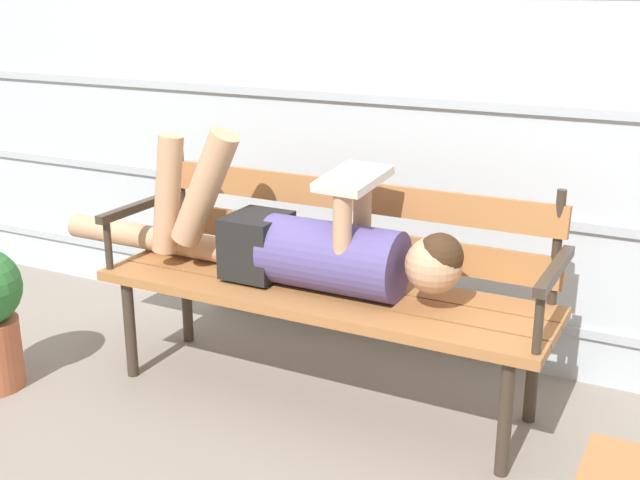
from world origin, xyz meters
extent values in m
plane|color=gray|center=(0.00, 0.00, 0.00)|extent=(12.00, 12.00, 0.00)
cube|color=#B2BCC6|center=(0.00, 0.73, 1.24)|extent=(4.90, 0.06, 2.48)
cube|color=#A3ADB7|center=(0.00, 0.69, 0.21)|extent=(4.90, 0.02, 0.04)
cube|color=#A3ADB7|center=(0.00, 0.69, 0.62)|extent=(4.90, 0.02, 0.04)
cube|color=#A3ADB7|center=(0.00, 0.69, 1.03)|extent=(4.90, 0.02, 0.04)
cube|color=#9E6638|center=(0.00, -0.02, 0.41)|extent=(1.66, 0.15, 0.04)
cube|color=#9E6638|center=(0.00, 0.13, 0.41)|extent=(1.66, 0.15, 0.04)
cube|color=#9E6638|center=(0.00, 0.29, 0.41)|extent=(1.66, 0.15, 0.04)
cube|color=#9E6638|center=(0.00, 0.36, 0.54)|extent=(1.60, 0.05, 0.11)
cube|color=#9E6638|center=(0.00, 0.36, 0.72)|extent=(1.60, 0.05, 0.11)
cylinder|color=#382D23|center=(-0.76, 0.36, 0.63)|extent=(0.03, 0.03, 0.40)
cylinder|color=#382D23|center=(0.76, 0.36, 0.63)|extent=(0.03, 0.03, 0.40)
cylinder|color=#382D23|center=(-0.73, -0.05, 0.20)|extent=(0.04, 0.04, 0.39)
cylinder|color=#382D23|center=(0.73, -0.05, 0.20)|extent=(0.04, 0.04, 0.39)
cylinder|color=#382D23|center=(-0.73, 0.31, 0.20)|extent=(0.04, 0.04, 0.39)
cylinder|color=#382D23|center=(0.73, 0.31, 0.20)|extent=(0.04, 0.04, 0.39)
cube|color=#382D23|center=(-0.81, 0.13, 0.63)|extent=(0.04, 0.44, 0.03)
cylinder|color=#382D23|center=(-0.81, -0.05, 0.53)|extent=(0.03, 0.03, 0.20)
cube|color=#382D23|center=(0.81, 0.13, 0.63)|extent=(0.04, 0.44, 0.03)
cylinder|color=#382D23|center=(0.81, -0.05, 0.53)|extent=(0.03, 0.03, 0.20)
cylinder|color=#514784|center=(0.05, 0.13, 0.56)|extent=(0.50, 0.25, 0.25)
cube|color=black|center=(-0.26, 0.13, 0.56)|extent=(0.20, 0.24, 0.22)
sphere|color=tan|center=(0.42, 0.13, 0.59)|extent=(0.19, 0.19, 0.19)
sphere|color=#382314|center=(0.44, 0.13, 0.62)|extent=(0.16, 0.16, 0.16)
cylinder|color=tan|center=(-0.44, 0.07, 0.76)|extent=(0.30, 0.11, 0.46)
cylinder|color=tan|center=(-0.61, 0.07, 0.72)|extent=(0.16, 0.09, 0.46)
cylinder|color=tan|center=(-0.77, 0.19, 0.49)|extent=(0.86, 0.10, 0.10)
cylinder|color=tan|center=(0.12, 0.05, 0.69)|extent=(0.06, 0.06, 0.27)
cylinder|color=tan|center=(0.12, 0.21, 0.69)|extent=(0.06, 0.06, 0.27)
cube|color=silver|center=(0.12, 0.13, 0.84)|extent=(0.20, 0.27, 0.07)
camera|label=1|loc=(1.22, -2.23, 1.45)|focal=44.94mm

